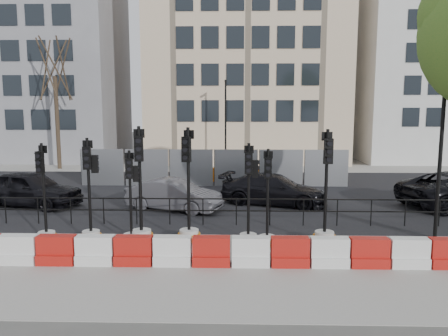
{
  "coord_description": "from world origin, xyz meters",
  "views": [
    {
      "loc": [
        1.16,
        -14.08,
        4.24
      ],
      "look_at": [
        0.71,
        3.0,
        1.84
      ],
      "focal_mm": 35.0,
      "sensor_mm": 36.0,
      "label": 1
    }
  ],
  "objects_px": {
    "lamp_post_near": "(442,140)",
    "car_a": "(30,189)",
    "traffic_signal_d": "(132,223)",
    "traffic_signal_a": "(46,223)",
    "traffic_signal_h": "(325,222)",
    "car_c": "(274,189)"
  },
  "relations": [
    {
      "from": "lamp_post_near",
      "to": "car_a",
      "type": "height_order",
      "value": "lamp_post_near"
    },
    {
      "from": "traffic_signal_h",
      "to": "car_a",
      "type": "distance_m",
      "value": 12.63
    },
    {
      "from": "lamp_post_near",
      "to": "car_a",
      "type": "relative_size",
      "value": 1.24
    },
    {
      "from": "lamp_post_near",
      "to": "traffic_signal_d",
      "type": "bearing_deg",
      "value": -176.6
    },
    {
      "from": "car_c",
      "to": "traffic_signal_a",
      "type": "bearing_deg",
      "value": 144.28
    },
    {
      "from": "lamp_post_near",
      "to": "traffic_signal_h",
      "type": "relative_size",
      "value": 1.67
    },
    {
      "from": "traffic_signal_h",
      "to": "traffic_signal_a",
      "type": "bearing_deg",
      "value": 176.37
    },
    {
      "from": "lamp_post_near",
      "to": "traffic_signal_a",
      "type": "height_order",
      "value": "lamp_post_near"
    },
    {
      "from": "traffic_signal_a",
      "to": "traffic_signal_h",
      "type": "relative_size",
      "value": 0.88
    },
    {
      "from": "traffic_signal_d",
      "to": "car_a",
      "type": "bearing_deg",
      "value": 127.97
    },
    {
      "from": "traffic_signal_a",
      "to": "car_a",
      "type": "bearing_deg",
      "value": 131.25
    },
    {
      "from": "lamp_post_near",
      "to": "car_c",
      "type": "relative_size",
      "value": 1.2
    },
    {
      "from": "traffic_signal_h",
      "to": "traffic_signal_d",
      "type": "bearing_deg",
      "value": 176.96
    },
    {
      "from": "traffic_signal_d",
      "to": "traffic_signal_h",
      "type": "distance_m",
      "value": 5.95
    },
    {
      "from": "traffic_signal_d",
      "to": "traffic_signal_h",
      "type": "xyz_separation_m",
      "value": [
        5.95,
        0.11,
        0.04
      ]
    },
    {
      "from": "traffic_signal_a",
      "to": "traffic_signal_h",
      "type": "xyz_separation_m",
      "value": [
        8.65,
        0.07,
        0.09
      ]
    },
    {
      "from": "car_a",
      "to": "traffic_signal_d",
      "type": "bearing_deg",
      "value": -117.49
    },
    {
      "from": "car_a",
      "to": "traffic_signal_a",
      "type": "bearing_deg",
      "value": -135.24
    },
    {
      "from": "traffic_signal_h",
      "to": "car_c",
      "type": "relative_size",
      "value": 0.72
    },
    {
      "from": "traffic_signal_a",
      "to": "lamp_post_near",
      "type": "bearing_deg",
      "value": 14.14
    },
    {
      "from": "lamp_post_near",
      "to": "traffic_signal_a",
      "type": "xyz_separation_m",
      "value": [
        -12.24,
        -0.53,
        -2.57
      ]
    },
    {
      "from": "traffic_signal_a",
      "to": "traffic_signal_h",
      "type": "bearing_deg",
      "value": 12.15
    }
  ]
}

